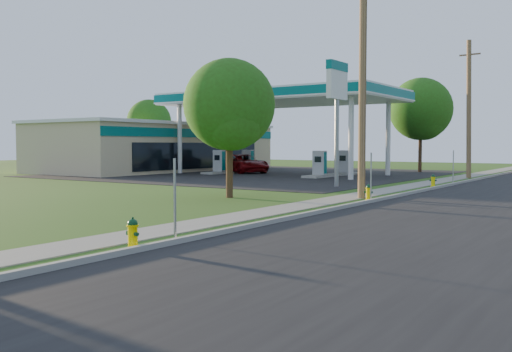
% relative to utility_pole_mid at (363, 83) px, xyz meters
% --- Properties ---
extents(ground_plane, '(140.00, 140.00, 0.00)m').
position_rel_utility_pole_mid_xyz_m(ground_plane, '(0.60, -17.00, -4.95)').
color(ground_plane, '#2B4F17').
rests_on(ground_plane, ground).
extents(road, '(8.00, 120.00, 0.02)m').
position_rel_utility_pole_mid_xyz_m(road, '(5.10, -7.00, -4.94)').
color(road, black).
rests_on(road, ground).
extents(curb, '(0.15, 120.00, 0.15)m').
position_rel_utility_pole_mid_xyz_m(curb, '(1.10, -7.00, -4.88)').
color(curb, '#9A988E').
rests_on(curb, ground).
extents(sidewalk, '(1.50, 120.00, 0.03)m').
position_rel_utility_pole_mid_xyz_m(sidewalk, '(-0.65, -7.00, -4.94)').
color(sidewalk, gray).
rests_on(sidewalk, ground).
extents(forecourt, '(26.00, 28.00, 0.02)m').
position_rel_utility_pole_mid_xyz_m(forecourt, '(-15.40, 15.00, -4.94)').
color(forecourt, black).
rests_on(forecourt, ground).
extents(utility_pole_mid, '(1.40, 0.32, 9.80)m').
position_rel_utility_pole_mid_xyz_m(utility_pole_mid, '(0.00, 0.00, 0.00)').
color(utility_pole_mid, brown).
rests_on(utility_pole_mid, ground).
extents(utility_pole_far, '(1.40, 0.32, 9.50)m').
position_rel_utility_pole_mid_xyz_m(utility_pole_far, '(0.00, 18.00, -0.15)').
color(utility_pole_far, brown).
rests_on(utility_pole_far, ground).
extents(sign_post_near, '(0.05, 0.04, 2.00)m').
position_rel_utility_pole_mid_xyz_m(sign_post_near, '(0.85, -12.80, -3.95)').
color(sign_post_near, gray).
rests_on(sign_post_near, ground).
extents(sign_post_mid, '(0.05, 0.04, 2.00)m').
position_rel_utility_pole_mid_xyz_m(sign_post_mid, '(0.85, -1.00, -3.95)').
color(sign_post_mid, gray).
rests_on(sign_post_mid, ground).
extents(sign_post_far, '(0.05, 0.04, 2.00)m').
position_rel_utility_pole_mid_xyz_m(sign_post_far, '(0.85, 11.20, -3.95)').
color(sign_post_far, gray).
rests_on(sign_post_far, ground).
extents(gas_canopy, '(18.18, 9.18, 6.40)m').
position_rel_utility_pole_mid_xyz_m(gas_canopy, '(-13.40, 15.00, 0.94)').
color(gas_canopy, silver).
rests_on(gas_canopy, ground).
extents(fuel_pump_nw, '(1.20, 3.20, 1.90)m').
position_rel_utility_pole_mid_xyz_m(fuel_pump_nw, '(-17.90, 13.00, -4.23)').
color(fuel_pump_nw, '#9A988E').
rests_on(fuel_pump_nw, ground).
extents(fuel_pump_ne, '(1.20, 3.20, 1.90)m').
position_rel_utility_pole_mid_xyz_m(fuel_pump_ne, '(-8.90, 13.00, -4.23)').
color(fuel_pump_ne, '#9A988E').
rests_on(fuel_pump_ne, ground).
extents(fuel_pump_sw, '(1.20, 3.20, 1.90)m').
position_rel_utility_pole_mid_xyz_m(fuel_pump_sw, '(-17.90, 17.00, -4.23)').
color(fuel_pump_sw, '#9A988E').
rests_on(fuel_pump_sw, ground).
extents(fuel_pump_se, '(1.20, 3.20, 1.90)m').
position_rel_utility_pole_mid_xyz_m(fuel_pump_se, '(-8.90, 17.00, -4.23)').
color(fuel_pump_se, '#9A988E').
rests_on(fuel_pump_se, ground).
extents(convenience_store, '(10.40, 22.40, 4.25)m').
position_rel_utility_pole_mid_xyz_m(convenience_store, '(-26.38, 15.00, -2.82)').
color(convenience_store, tan).
rests_on(convenience_store, ground).
extents(price_pylon, '(0.34, 2.04, 6.85)m').
position_rel_utility_pole_mid_xyz_m(price_pylon, '(-3.90, 5.50, 0.48)').
color(price_pylon, gray).
rests_on(price_pylon, ground).
extents(tree_verge, '(4.01, 4.01, 6.07)m').
position_rel_utility_pole_mid_xyz_m(tree_verge, '(-4.86, -2.96, -1.04)').
color(tree_verge, '#3E2918').
rests_on(tree_verge, ground).
extents(tree_lot, '(5.24, 5.24, 7.95)m').
position_rel_utility_pole_mid_xyz_m(tree_lot, '(-5.45, 24.64, 0.17)').
color(tree_lot, '#3E2918').
rests_on(tree_lot, ground).
extents(tree_back, '(4.76, 4.76, 7.21)m').
position_rel_utility_pole_mid_xyz_m(tree_back, '(-34.09, 21.59, -0.31)').
color(tree_back, '#3E2918').
rests_on(tree_back, ground).
extents(hydrant_near, '(0.38, 0.34, 0.73)m').
position_rel_utility_pole_mid_xyz_m(hydrant_near, '(0.78, -14.09, -4.60)').
color(hydrant_near, '#F5D600').
rests_on(hydrant_near, ground).
extents(hydrant_mid, '(0.36, 0.32, 0.70)m').
position_rel_utility_pole_mid_xyz_m(hydrant_mid, '(0.63, -0.73, -4.61)').
color(hydrant_mid, yellow).
rests_on(hydrant_mid, ground).
extents(hydrant_far, '(0.37, 0.33, 0.73)m').
position_rel_utility_pole_mid_xyz_m(hydrant_far, '(0.51, 8.49, -4.60)').
color(hydrant_far, '#FFE40A').
rests_on(hydrant_far, ground).
extents(car_red, '(6.08, 4.59, 1.53)m').
position_rel_utility_pole_mid_xyz_m(car_red, '(-17.30, 15.34, -4.19)').
color(car_red, '#6D080A').
rests_on(car_red, ground).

